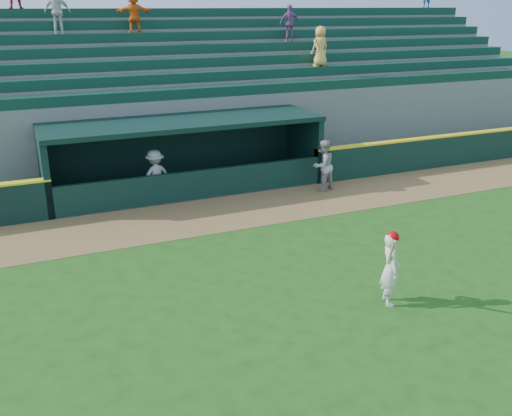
% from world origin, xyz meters
% --- Properties ---
extents(ground, '(120.00, 120.00, 0.00)m').
position_xyz_m(ground, '(0.00, 0.00, 0.00)').
color(ground, '#1E4C13').
rests_on(ground, ground).
extents(warning_track, '(40.00, 3.00, 0.01)m').
position_xyz_m(warning_track, '(0.00, 4.90, 0.01)').
color(warning_track, brown).
rests_on(warning_track, ground).
extents(field_wall_right, '(15.50, 0.30, 1.20)m').
position_xyz_m(field_wall_right, '(12.25, 6.55, 0.60)').
color(field_wall_right, black).
rests_on(field_wall_right, ground).
extents(wall_stripe_right, '(15.50, 0.32, 0.06)m').
position_xyz_m(wall_stripe_right, '(12.25, 6.55, 1.23)').
color(wall_stripe_right, yellow).
rests_on(wall_stripe_right, field_wall_right).
extents(dugout_player_front, '(1.01, 0.88, 1.78)m').
position_xyz_m(dugout_player_front, '(4.31, 5.72, 0.89)').
color(dugout_player_front, '#A8A8A3').
rests_on(dugout_player_front, ground).
extents(dugout_player_inside, '(1.22, 0.88, 1.71)m').
position_xyz_m(dugout_player_inside, '(-1.26, 6.94, 0.85)').
color(dugout_player_inside, '#ABABA5').
rests_on(dugout_player_inside, ground).
extents(dugout, '(9.40, 2.80, 2.46)m').
position_xyz_m(dugout, '(0.00, 8.00, 1.36)').
color(dugout, slate).
rests_on(dugout, ground).
extents(stands, '(34.50, 6.25, 7.49)m').
position_xyz_m(stands, '(-0.02, 12.58, 2.40)').
color(stands, slate).
rests_on(stands, ground).
extents(batter_at_plate, '(0.59, 0.79, 1.69)m').
position_xyz_m(batter_at_plate, '(1.63, -1.81, 0.85)').
color(batter_at_plate, white).
rests_on(batter_at_plate, ground).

